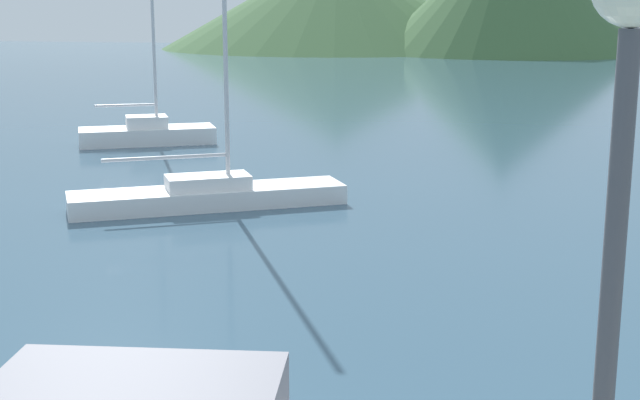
{
  "coord_description": "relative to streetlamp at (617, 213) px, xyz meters",
  "views": [
    {
      "loc": [
        4.65,
        -4.52,
        5.36
      ],
      "look_at": [
        0.41,
        14.0,
        1.2
      ],
      "focal_mm": 50.0,
      "sensor_mm": 36.0,
      "label": 1
    }
  ],
  "objects": [
    {
      "name": "streetlamp",
      "position": [
        0.0,
        0.0,
        0.0
      ],
      "size": [
        0.43,
        0.43,
        5.16
      ],
      "color": "#4C4C51",
      "rests_on": "dock"
    },
    {
      "name": "sailboat_middle",
      "position": [
        -8.74,
        17.48,
        -3.88
      ],
      "size": [
        7.21,
        5.11,
        9.03
      ],
      "rotation": [
        0.0,
        0.0,
        0.53
      ],
      "color": "white",
      "rests_on": "ground_plane"
    },
    {
      "name": "sailboat_inner",
      "position": [
        -14.97,
        27.63,
        -3.81
      ],
      "size": [
        5.48,
        4.08,
        8.34
      ],
      "rotation": [
        0.0,
        0.0,
        0.49
      ],
      "color": "white",
      "rests_on": "ground_plane"
    }
  ]
}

